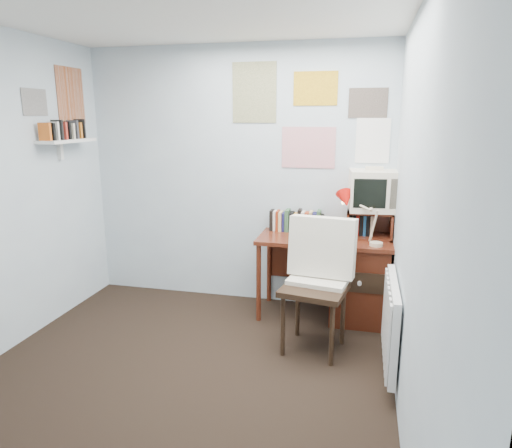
{
  "coord_description": "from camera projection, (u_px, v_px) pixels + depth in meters",
  "views": [
    {
      "loc": [
        1.21,
        -2.56,
        1.84
      ],
      "look_at": [
        0.37,
        0.99,
        0.97
      ],
      "focal_mm": 32.0,
      "sensor_mm": 36.0,
      "label": 1
    }
  ],
  "objects": [
    {
      "name": "ground",
      "position": [
        170.0,
        392.0,
        3.12
      ],
      "size": [
        3.5,
        3.5,
        0.0
      ],
      "primitive_type": "plane",
      "color": "black",
      "rests_on": "ground"
    },
    {
      "name": "back_wall",
      "position": [
        237.0,
        177.0,
        4.48
      ],
      "size": [
        3.0,
        0.02,
        2.5
      ],
      "primitive_type": "cube",
      "color": "silver",
      "rests_on": "ground"
    },
    {
      "name": "right_wall",
      "position": [
        414.0,
        226.0,
        2.49
      ],
      "size": [
        0.02,
        3.5,
        2.5
      ],
      "primitive_type": "cube",
      "color": "silver",
      "rests_on": "ground"
    },
    {
      "name": "desk",
      "position": [
        353.0,
        277.0,
        4.16
      ],
      "size": [
        1.2,
        0.55,
        0.76
      ],
      "color": "#5C2415",
      "rests_on": "ground"
    },
    {
      "name": "desk_chair",
      "position": [
        315.0,
        289.0,
        3.57
      ],
      "size": [
        0.61,
        0.59,
        1.03
      ],
      "primitive_type": "cube",
      "rotation": [
        0.0,
        0.0,
        -0.18
      ],
      "color": "black",
      "rests_on": "ground"
    },
    {
      "name": "desk_lamp",
      "position": [
        377.0,
        223.0,
        3.84
      ],
      "size": [
        0.31,
        0.28,
        0.4
      ],
      "primitive_type": "cube",
      "rotation": [
        0.0,
        0.0,
        -0.15
      ],
      "color": "red",
      "rests_on": "desk"
    },
    {
      "name": "tv_riser",
      "position": [
        369.0,
        224.0,
        4.13
      ],
      "size": [
        0.4,
        0.3,
        0.25
      ],
      "primitive_type": "cube",
      "color": "#5C2415",
      "rests_on": "desk"
    },
    {
      "name": "crt_tv",
      "position": [
        373.0,
        188.0,
        4.07
      ],
      "size": [
        0.45,
        0.42,
        0.39
      ],
      "primitive_type": "cube",
      "rotation": [
        0.0,
        0.0,
        0.1
      ],
      "color": "beige",
      "rests_on": "tv_riser"
    },
    {
      "name": "book_row",
      "position": [
        301.0,
        220.0,
        4.34
      ],
      "size": [
        0.6,
        0.14,
        0.22
      ],
      "primitive_type": "cube",
      "color": "#5C2415",
      "rests_on": "desk"
    },
    {
      "name": "radiator",
      "position": [
        391.0,
        322.0,
        3.21
      ],
      "size": [
        0.09,
        0.8,
        0.6
      ],
      "primitive_type": "cube",
      "color": "white",
      "rests_on": "right_wall"
    },
    {
      "name": "wall_shelf",
      "position": [
        67.0,
        141.0,
        4.1
      ],
      "size": [
        0.2,
        0.62,
        0.24
      ],
      "primitive_type": "cube",
      "color": "white",
      "rests_on": "left_wall"
    },
    {
      "name": "posters_back",
      "position": [
        309.0,
        115.0,
        4.18
      ],
      "size": [
        1.2,
        0.01,
        0.9
      ],
      "primitive_type": "cube",
      "color": "white",
      "rests_on": "back_wall"
    },
    {
      "name": "posters_left",
      "position": [
        53.0,
        97.0,
        4.03
      ],
      "size": [
        0.01,
        0.7,
        0.6
      ],
      "primitive_type": "cube",
      "color": "white",
      "rests_on": "left_wall"
    }
  ]
}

